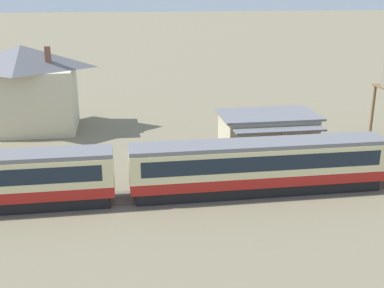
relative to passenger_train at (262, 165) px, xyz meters
The scene contains 4 objects.
passenger_train is the anchor object (origin of this frame).
railway_track 2.82m from the passenger_train, ahead, with size 160.14×3.60×0.04m.
station_building 8.79m from the passenger_train, 70.30° to the left, with size 8.92×6.84×4.02m.
station_house_grey_roof 29.16m from the passenger_train, 134.86° to the left, with size 11.34×8.34×9.26m.
Camera 1 is at (-35.29, -32.75, 14.95)m, focal length 45.00 mm.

